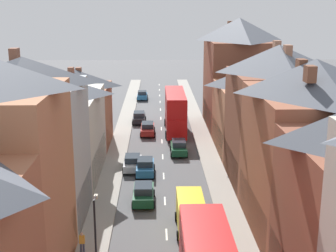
% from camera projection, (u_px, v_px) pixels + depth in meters
% --- Properties ---
extents(pavement_left, '(2.20, 104.00, 0.14)m').
position_uv_depth(pavement_left, '(118.00, 151.00, 53.16)').
color(pavement_left, gray).
rests_on(pavement_left, ground).
extents(pavement_right, '(2.20, 104.00, 0.14)m').
position_uv_depth(pavement_right, '(207.00, 150.00, 53.42)').
color(pavement_right, gray).
rests_on(pavement_right, ground).
extents(centre_line_dashes, '(0.14, 97.80, 0.01)m').
position_uv_depth(centre_line_dashes, '(163.00, 157.00, 51.37)').
color(centre_line_dashes, silver).
rests_on(centre_line_dashes, ground).
extents(terrace_row_left, '(8.00, 56.60, 14.04)m').
position_uv_depth(terrace_row_left, '(7.00, 175.00, 29.59)').
color(terrace_row_left, brown).
rests_on(terrace_row_left, ground).
extents(terrace_row_right, '(8.00, 66.32, 14.60)m').
position_uv_depth(terrace_row_right, '(299.00, 137.00, 35.58)').
color(terrace_row_right, '#A36042').
rests_on(terrace_row_right, ground).
extents(double_decker_bus_mid_street, '(2.74, 10.80, 5.30)m').
position_uv_depth(double_decker_bus_mid_street, '(175.00, 111.00, 60.65)').
color(double_decker_bus_mid_street, red).
rests_on(double_decker_bus_mid_street, ground).
extents(car_near_blue, '(1.90, 3.85, 1.59)m').
position_uv_depth(car_near_blue, '(133.00, 163.00, 46.99)').
color(car_near_blue, '#B7BABF').
rests_on(car_near_blue, ground).
extents(car_near_silver, '(1.90, 3.92, 1.67)m').
position_uv_depth(car_near_silver, '(145.00, 167.00, 45.75)').
color(car_near_silver, '#236093').
rests_on(car_near_silver, ground).
extents(car_parked_left_a, '(1.90, 3.91, 1.59)m').
position_uv_depth(car_parked_left_a, '(142.00, 95.00, 82.21)').
color(car_parked_left_a, '#236093').
rests_on(car_parked_left_a, ground).
extents(car_parked_right_a, '(1.90, 3.97, 1.57)m').
position_uv_depth(car_parked_right_a, '(171.00, 100.00, 77.81)').
color(car_parked_right_a, '#4C515B').
rests_on(car_parked_right_a, ground).
extents(car_mid_black, '(1.90, 4.45, 1.63)m').
position_uv_depth(car_mid_black, '(148.00, 128.00, 59.94)').
color(car_mid_black, maroon).
rests_on(car_mid_black, ground).
extents(car_mid_white, '(1.90, 4.20, 1.65)m').
position_uv_depth(car_mid_white, '(179.00, 147.00, 52.09)').
color(car_mid_white, '#144728').
rests_on(car_mid_white, ground).
extents(car_far_grey, '(1.90, 4.02, 1.67)m').
position_uv_depth(car_far_grey, '(144.00, 193.00, 39.22)').
color(car_far_grey, '#144728').
rests_on(car_far_grey, ground).
extents(car_parked_right_b, '(1.90, 4.28, 1.62)m').
position_uv_depth(car_parked_right_b, '(139.00, 117.00, 65.96)').
color(car_parked_right_b, black).
rests_on(car_parked_right_b, ground).
extents(delivery_van, '(2.20, 5.20, 2.41)m').
position_uv_depth(delivery_van, '(191.00, 213.00, 34.33)').
color(delivery_van, yellow).
rests_on(delivery_van, ground).
extents(pedestrian_mid_left, '(0.36, 0.22, 1.61)m').
position_uv_depth(pedestrian_mid_left, '(82.00, 242.00, 30.71)').
color(pedestrian_mid_left, '#3D4256').
rests_on(pedestrian_mid_left, pavement_left).
extents(street_lamp, '(0.20, 1.12, 5.50)m').
position_uv_depth(street_lamp, '(96.00, 235.00, 27.07)').
color(street_lamp, black).
rests_on(street_lamp, ground).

